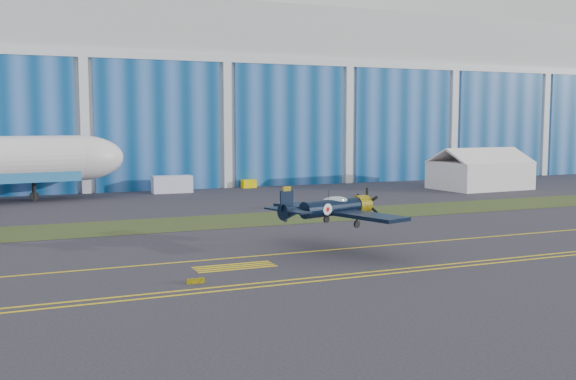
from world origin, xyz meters
name	(u,v)px	position (x,y,z in m)	size (l,w,h in m)	color
ground	(388,234)	(0.00, 0.00, 0.00)	(260.00, 260.00, 0.00)	#302D36
grass_median	(323,215)	(0.00, 14.00, 0.02)	(260.00, 10.00, 0.02)	#475128
hangar	(190,99)	(0.00, 71.79, 14.96)	(220.00, 45.70, 30.00)	silver
taxiway_centreline	(418,243)	(0.00, -5.00, 0.01)	(200.00, 0.20, 0.02)	yellow
edge_line_near	(491,263)	(0.00, -14.50, 0.01)	(80.00, 0.20, 0.02)	yellow
edge_line_far	(482,261)	(0.00, -13.50, 0.01)	(80.00, 0.20, 0.02)	yellow
hold_short_ladder	(235,267)	(-18.00, -8.10, 0.01)	(6.00, 2.40, 0.02)	yellow
guard_board_left	(196,281)	(-22.00, -12.00, 0.17)	(1.20, 0.15, 0.35)	yellow
warbird	(331,208)	(-8.90, -5.65, 3.63)	(14.58, 16.11, 3.99)	black
tent	(480,168)	(36.29, 31.85, 3.28)	(14.73, 11.20, 6.55)	white
shipping_container	(172,184)	(-10.10, 45.01, 1.28)	(5.91, 2.36, 2.56)	silver
tug	(249,184)	(3.08, 47.78, 0.66)	(2.25, 1.41, 1.31)	#FFD800
barrier_a	(287,205)	(-1.60, 20.78, 0.45)	(2.00, 0.60, 0.90)	#9B8E9A
barrier_b	(316,205)	(1.64, 19.56, 0.45)	(2.00, 0.60, 0.90)	#979D84
barrier_c	(357,203)	(7.22, 19.15, 0.45)	(2.00, 0.60, 0.90)	#99968E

